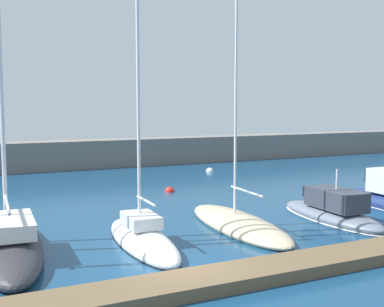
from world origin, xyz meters
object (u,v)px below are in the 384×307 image
object	(u,v)px
sailboat_white_fourth	(142,238)
mooring_buoy_red	(170,192)
motorboat_slate_sixth	(332,211)
mooring_buoy_white	(210,171)
sailboat_charcoal_third	(8,239)
sailboat_sand_fifth	(238,223)

from	to	relation	value
sailboat_white_fourth	mooring_buoy_red	bearing A→B (deg)	-26.86
mooring_buoy_red	sailboat_white_fourth	bearing A→B (deg)	-118.19
motorboat_slate_sixth	mooring_buoy_white	distance (m)	18.07
mooring_buoy_red	sailboat_charcoal_third	bearing A→B (deg)	-139.08
sailboat_sand_fifth	mooring_buoy_red	world-z (taller)	sailboat_sand_fifth
mooring_buoy_red	mooring_buoy_white	bearing A→B (deg)	47.35
sailboat_sand_fifth	motorboat_slate_sixth	xyz separation A→B (m)	(4.97, -0.58, 0.18)
mooring_buoy_white	mooring_buoy_red	xyz separation A→B (m)	(-6.79, -7.37, 0.00)
sailboat_sand_fifth	mooring_buoy_red	bearing A→B (deg)	-2.00
sailboat_charcoal_third	sailboat_white_fourth	world-z (taller)	sailboat_charcoal_third
sailboat_white_fourth	motorboat_slate_sixth	size ratio (longest dim) A/B	2.15
sailboat_charcoal_third	sailboat_white_fourth	bearing A→B (deg)	-103.53
sailboat_white_fourth	motorboat_slate_sixth	xyz separation A→B (m)	(9.83, 0.14, 0.10)
sailboat_white_fourth	mooring_buoy_red	distance (m)	12.07
sailboat_white_fourth	sailboat_sand_fifth	xyz separation A→B (m)	(4.87, 0.72, -0.09)
mooring_buoy_white	sailboat_white_fourth	bearing A→B (deg)	-124.74
motorboat_slate_sixth	sailboat_charcoal_third	bearing A→B (deg)	87.18
sailboat_sand_fifth	mooring_buoy_white	xyz separation A→B (m)	(7.62, 17.29, -0.23)
motorboat_slate_sixth	sailboat_sand_fifth	bearing A→B (deg)	85.58
sailboat_white_fourth	sailboat_sand_fifth	size ratio (longest dim) A/B	1.17
sailboat_charcoal_third	mooring_buoy_red	distance (m)	14.05
motorboat_slate_sixth	sailboat_white_fourth	bearing A→B (deg)	93.05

